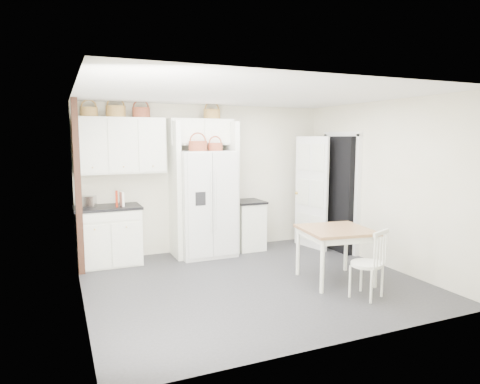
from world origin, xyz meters
name	(u,v)px	position (x,y,z in m)	size (l,w,h in m)	color
floor	(253,282)	(0.00, 0.00, 0.00)	(4.50, 4.50, 0.00)	#29282B
ceiling	(254,94)	(0.00, 0.00, 2.60)	(4.50, 4.50, 0.00)	white
wall_back	(206,178)	(0.00, 2.00, 1.30)	(4.50, 4.50, 0.00)	beige
wall_left	(79,200)	(-2.25, 0.00, 1.30)	(4.00, 4.00, 0.00)	beige
wall_right	(382,184)	(2.25, 0.00, 1.30)	(4.00, 4.00, 0.00)	beige
refrigerator	(205,203)	(-0.15, 1.62, 0.90)	(0.93, 0.75, 1.81)	silver
base_cab_left	(109,237)	(-1.76, 1.70, 0.45)	(0.98, 0.62, 0.90)	white
base_cab_right	(248,226)	(0.69, 1.70, 0.43)	(0.48, 0.58, 0.85)	white
dining_table	(335,255)	(1.09, -0.41, 0.38)	(0.91, 0.91, 0.76)	brown
windsor_chair	(367,264)	(1.08, -1.09, 0.43)	(0.43, 0.39, 0.87)	white
counter_left	(108,207)	(-1.76, 1.70, 0.92)	(1.02, 0.66, 0.04)	black
counter_right	(248,202)	(0.69, 1.70, 0.87)	(0.52, 0.62, 0.04)	black
toaster	(87,202)	(-2.07, 1.68, 1.04)	(0.27, 0.15, 0.18)	silver
cookbook_red	(117,199)	(-1.63, 1.62, 1.07)	(0.04, 0.16, 0.25)	maroon
cookbook_cream	(122,199)	(-1.54, 1.62, 1.06)	(0.03, 0.15, 0.23)	white
basket_upper_a	(89,112)	(-1.97, 1.83, 2.42)	(0.26, 0.26, 0.15)	#A36C32
basket_upper_b	(116,112)	(-1.56, 1.83, 2.44)	(0.30, 0.30, 0.18)	#A36C32
basket_upper_c	(141,113)	(-1.16, 1.83, 2.43)	(0.28, 0.28, 0.16)	brown
basket_bridge_b	(212,114)	(0.06, 1.83, 2.43)	(0.29, 0.29, 0.17)	#A36C32
basket_fridge_a	(198,146)	(-0.30, 1.52, 1.89)	(0.31, 0.31, 0.16)	brown
basket_fridge_b	(215,147)	(0.00, 1.52, 1.87)	(0.25, 0.25, 0.13)	brown
upper_cabinet	(121,146)	(-1.50, 1.83, 1.90)	(1.40, 0.34, 0.90)	white
bridge_cabinet	(201,132)	(-0.15, 1.83, 2.12)	(1.12, 0.34, 0.45)	white
fridge_panel_left	(175,190)	(-0.66, 1.70, 1.15)	(0.08, 0.60, 2.30)	white
fridge_panel_right	(231,187)	(0.36, 1.70, 1.15)	(0.08, 0.60, 2.30)	white
trim_post	(78,188)	(-2.20, 1.35, 1.30)	(0.09, 0.09, 2.60)	#3B2418
doorway_void	(338,194)	(2.16, 1.00, 1.02)	(0.18, 0.85, 2.05)	black
door_slab	(311,193)	(1.80, 1.33, 1.02)	(0.80, 0.04, 2.05)	white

